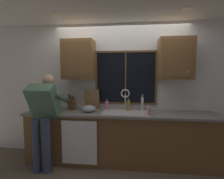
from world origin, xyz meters
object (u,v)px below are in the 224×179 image
at_px(soap_dispenser, 149,111).
at_px(bottle_amber_small, 107,105).
at_px(bottle_tall_clear, 129,105).
at_px(knife_block, 72,104).
at_px(mixing_bowl, 89,109).
at_px(person_standing, 44,112).
at_px(cutting_board, 92,99).
at_px(bottle_green_glass, 142,103).

xyz_separation_m(soap_dispenser, bottle_amber_small, (-0.75, 0.33, 0.02)).
bearing_deg(soap_dispenser, bottle_tall_clear, 139.24).
bearing_deg(knife_block, mixing_bowl, -22.17).
height_order(person_standing, bottle_tall_clear, person_standing).
relative_size(cutting_board, soap_dispenser, 2.34).
distance_m(knife_block, bottle_amber_small, 0.66).
distance_m(bottle_green_glass, bottle_tall_clear, 0.26).
distance_m(person_standing, cutting_board, 0.89).
height_order(knife_block, bottle_green_glass, bottle_green_glass).
xyz_separation_m(mixing_bowl, bottle_amber_small, (0.29, 0.23, 0.03)).
distance_m(person_standing, soap_dispenser, 1.74).
height_order(cutting_board, soap_dispenser, cutting_board).
xyz_separation_m(knife_block, bottle_amber_small, (0.66, 0.08, -0.02)).
xyz_separation_m(cutting_board, bottle_amber_small, (0.29, -0.01, -0.11)).
bearing_deg(bottle_green_glass, cutting_board, -179.61).
bearing_deg(knife_block, person_standing, -125.43).
xyz_separation_m(mixing_bowl, bottle_tall_clear, (0.70, 0.20, 0.04)).
bearing_deg(bottle_green_glass, bottle_tall_clear, -168.47).
xyz_separation_m(person_standing, mixing_bowl, (0.69, 0.30, 0.00)).
bearing_deg(bottle_amber_small, person_standing, -151.43).
relative_size(soap_dispenser, bottle_tall_clear, 0.70).
xyz_separation_m(person_standing, soap_dispenser, (1.73, 0.21, 0.01)).
distance_m(person_standing, mixing_bowl, 0.75).
bearing_deg(bottle_tall_clear, bottle_amber_small, 175.27).
xyz_separation_m(cutting_board, bottle_green_glass, (0.96, 0.01, -0.06)).
distance_m(mixing_bowl, bottle_amber_small, 0.37).
relative_size(bottle_tall_clear, bottle_amber_small, 1.17).
relative_size(cutting_board, mixing_bowl, 1.55).
relative_size(knife_block, bottle_green_glass, 1.03).
bearing_deg(mixing_bowl, cutting_board, 89.64).
distance_m(mixing_bowl, bottle_tall_clear, 0.73).
height_order(person_standing, knife_block, person_standing).
distance_m(soap_dispenser, bottle_tall_clear, 0.45).
xyz_separation_m(soap_dispenser, bottle_tall_clear, (-0.34, 0.29, 0.04)).
xyz_separation_m(knife_block, bottle_green_glass, (1.33, 0.10, 0.02)).
relative_size(bottle_green_glass, bottle_tall_clear, 1.29).
bearing_deg(mixing_bowl, knife_block, 157.83).
height_order(soap_dispenser, bottle_amber_small, bottle_amber_small).
bearing_deg(bottle_amber_small, bottle_tall_clear, -4.73).
bearing_deg(soap_dispenser, cutting_board, 162.06).
distance_m(cutting_board, bottle_green_glass, 0.96).
bearing_deg(knife_block, bottle_amber_small, 7.22).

